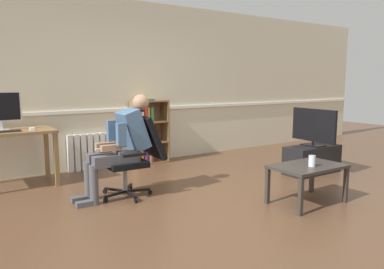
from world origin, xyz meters
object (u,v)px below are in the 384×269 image
Objects in this scene: person_seated at (121,144)px; computer_desk at (4,139)px; bookshelf at (147,132)px; office_chair at (136,153)px; radiator at (96,151)px; imac_monitor at (0,108)px; drinking_glass at (312,161)px; keyboard at (5,131)px; coffee_table at (308,170)px; tv_stand at (312,159)px; tv_screen at (314,127)px; computer_mouse at (32,129)px.

computer_desk is at bearing -136.30° from person_seated.
bookshelf is 1.76m from office_chair.
office_chair is at bearing -121.33° from bookshelf.
person_seated reaches higher than radiator.
radiator is (-0.87, 0.10, -0.25)m from bookshelf.
imac_monitor is 4.16× the size of drinking_glass.
office_chair is at bearing 135.16° from drinking_glass.
bookshelf is 1.87m from person_seated.
office_chair is (1.30, -1.07, -0.24)m from keyboard.
radiator is (1.35, 0.39, -0.36)m from computer_desk.
bookshelf is (2.22, 0.43, -0.23)m from keyboard.
drinking_glass is at bearing -65.20° from radiator.
radiator reaches higher than coffee_table.
keyboard reaches higher than computer_desk.
office_chair reaches higher than tv_stand.
tv_screen reaches higher than computer_desk.
computer_mouse is 0.09× the size of bookshelf.
office_chair is at bearing 82.55° from tv_screen.
computer_mouse is 0.80× the size of drinking_glass.
tv_screen is at bearing 36.28° from coffee_table.
tv_screen is at bearing -3.08° from tv_stand.
office_chair is at bearing -43.01° from computer_desk.
imac_monitor is 1.59m from radiator.
tv_stand is at bearing -23.25° from computer_desk.
computer_mouse reaches higher than coffee_table.
keyboard is 0.30× the size of person_seated.
coffee_table is (2.46, -2.48, -0.38)m from computer_mouse.
coffee_table is at bearing -42.99° from computer_desk.
imac_monitor is 4.47m from tv_stand.
office_chair is at bearing 137.02° from coffee_table.
bookshelf is at bearing 7.41° from computer_desk.
imac_monitor reaches higher than drinking_glass.
radiator is (1.37, 0.31, -0.76)m from imac_monitor.
person_seated is at bearing 83.16° from tv_screen.
tv_screen reaches higher than drinking_glass.
person_seated is (1.11, -1.07, -0.11)m from keyboard.
radiator is at bearing 141.42° from tv_stand.
imac_monitor is 3.93m from coffee_table.
computer_desk is 1.53× the size of tv_screen.
computer_desk is 1.45m from radiator.
bookshelf is at bearing 10.92° from keyboard.
person_seated is 2.96m from tv_stand.
bookshelf is at bearing 12.18° from computer_mouse.
tv_stand is (2.88, -0.50, -0.45)m from person_seated.
drinking_glass is (-1.23, -0.96, -0.20)m from tv_screen.
tv_screen reaches higher than tv_stand.
imac_monitor reaches higher than radiator.
computer_desk is 3.82m from coffee_table.
coffee_table is at bearing 51.59° from person_seated.
computer_desk reaches higher than radiator.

